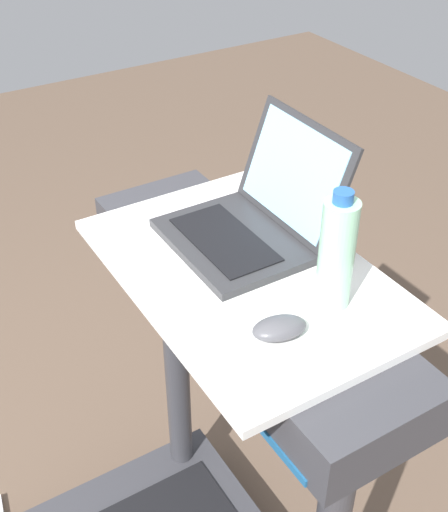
# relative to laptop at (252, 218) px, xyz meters

# --- Properties ---
(desk_board) EXTENTS (0.69, 0.45, 0.02)m
(desk_board) POSITION_rel_laptop_xyz_m (0.09, -0.07, -0.06)
(desk_board) COLOR white
(desk_board) RESTS_ON treadmill_base
(laptop) EXTENTS (0.31, 0.31, 0.24)m
(laptop) POSITION_rel_laptop_xyz_m (0.00, 0.00, 0.00)
(laptop) COLOR #2D2D30
(laptop) RESTS_ON desk_board
(computer_mouse) EXTENTS (0.08, 0.11, 0.03)m
(computer_mouse) POSITION_rel_laptop_xyz_m (0.28, -0.13, -0.03)
(computer_mouse) COLOR #4C4C51
(computer_mouse) RESTS_ON desk_board
(water_bottle) EXTENTS (0.07, 0.07, 0.24)m
(water_bottle) POSITION_rel_laptop_xyz_m (0.26, 0.01, 0.06)
(water_bottle) COLOR #9EDBB2
(water_bottle) RESTS_ON desk_board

